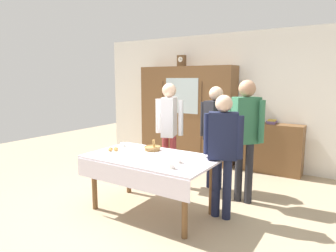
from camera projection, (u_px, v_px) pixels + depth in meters
ground_plane at (160, 206)px, 4.18m from camera, size 12.00×12.00×0.00m
back_wall at (231, 99)px, 6.17m from camera, size 6.40×0.10×2.70m
dining_table at (150, 164)px, 3.88m from camera, size 1.70×1.00×0.77m
wall_cabinet at (187, 114)px, 6.46m from camera, size 2.14×0.46×2.04m
mantel_clock at (182, 61)px, 6.35m from camera, size 0.18×0.11×0.24m
bookshelf_low at (270, 148)px, 5.63m from camera, size 1.16×0.35×0.94m
book_stack at (272, 122)px, 5.55m from camera, size 0.17×0.20×0.08m
tea_cup_near_right at (171, 166)px, 3.35m from camera, size 0.13×0.13×0.06m
tea_cup_near_left at (123, 145)px, 4.43m from camera, size 0.13×0.13×0.06m
tea_cup_far_right at (178, 161)px, 3.58m from camera, size 0.13×0.13×0.06m
bread_basket at (152, 148)px, 4.21m from camera, size 0.24×0.24×0.16m
pastry_plate at (114, 150)px, 4.17m from camera, size 0.28×0.28×0.05m
spoon_front_edge at (162, 166)px, 3.44m from camera, size 0.12×0.02×0.01m
spoon_near_left at (161, 161)px, 3.64m from camera, size 0.12×0.02×0.01m
spoon_near_right at (134, 153)px, 4.03m from camera, size 0.12×0.02×0.01m
person_by_cabinet at (169, 124)px, 4.85m from camera, size 0.52×0.41×1.71m
person_beside_shelf at (245, 129)px, 4.17m from camera, size 0.52×0.40×1.76m
person_behind_table_left at (215, 127)px, 4.72m from camera, size 0.52×0.40×1.66m
person_behind_table_right at (223, 145)px, 3.70m from camera, size 0.52×0.32×1.58m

